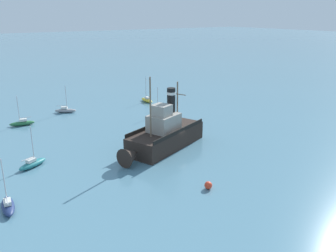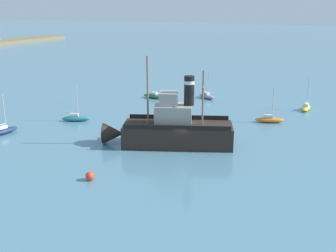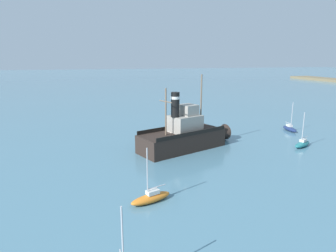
% 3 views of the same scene
% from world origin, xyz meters
% --- Properties ---
extents(ground_plane, '(600.00, 600.00, 0.00)m').
position_xyz_m(ground_plane, '(0.00, 0.00, 0.00)').
color(ground_plane, teal).
extents(old_tugboat, '(8.41, 14.65, 9.90)m').
position_xyz_m(old_tugboat, '(0.80, 1.24, 1.83)').
color(old_tugboat, '#2D231E').
rests_on(old_tugboat, ground).
extents(sailboat_teal, '(2.72, 3.88, 4.90)m').
position_xyz_m(sailboat_teal, '(4.41, 17.13, 0.43)').
color(sailboat_teal, '#23757A').
rests_on(sailboat_teal, ground).
extents(sailboat_orange, '(2.29, 3.95, 4.90)m').
position_xyz_m(sailboat_orange, '(14.75, -6.64, 0.43)').
color(sailboat_orange, orange).
rests_on(sailboat_orange, ground).
extents(sailboat_navy, '(3.91, 1.56, 4.90)m').
position_xyz_m(sailboat_navy, '(-4.03, 21.48, 0.43)').
color(sailboat_navy, navy).
rests_on(sailboat_navy, ground).
extents(sailboat_green, '(1.69, 3.93, 4.90)m').
position_xyz_m(sailboat_green, '(21.73, 14.28, 0.43)').
color(sailboat_green, '#286B3D').
rests_on(sailboat_green, ground).
extents(sailboat_yellow, '(3.81, 1.14, 4.90)m').
position_xyz_m(sailboat_yellow, '(23.87, -10.15, 0.43)').
color(sailboat_yellow, gold).
rests_on(sailboat_yellow, ground).
extents(sailboat_grey, '(2.91, 3.82, 4.90)m').
position_xyz_m(sailboat_grey, '(25.33, 6.03, 0.43)').
color(sailboat_grey, gray).
rests_on(sailboat_grey, ground).
extents(mooring_buoy, '(0.80, 0.80, 0.80)m').
position_xyz_m(mooring_buoy, '(-11.29, 3.80, 0.40)').
color(mooring_buoy, red).
rests_on(mooring_buoy, ground).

